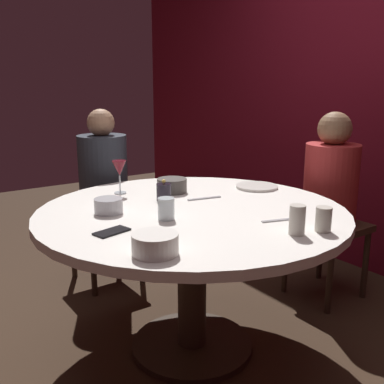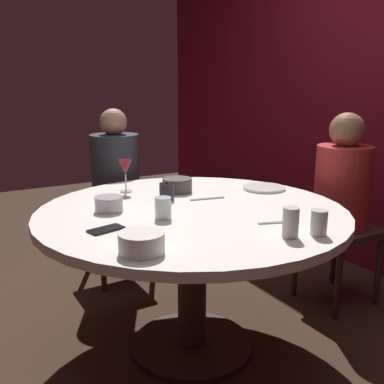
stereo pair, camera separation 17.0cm
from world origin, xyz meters
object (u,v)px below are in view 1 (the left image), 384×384
at_px(seated_diner_back, 331,185).
at_px(cup_by_right_diner, 166,209).
at_px(bowl_serving_large, 109,206).
at_px(cup_by_left_diner, 323,219).
at_px(cell_phone, 112,232).
at_px(dinner_plate, 257,187).
at_px(bowl_salad_center, 172,185).
at_px(dining_table, 192,236).
at_px(candle_holder, 164,192).
at_px(wine_glass, 119,170).
at_px(bowl_small_white, 155,244).
at_px(seated_diner_left, 103,178).
at_px(cup_near_candle, 297,220).

xyz_separation_m(seated_diner_back, cup_by_right_diner, (0.07, -1.20, 0.07)).
relative_size(bowl_serving_large, cup_by_left_diner, 1.29).
bearing_deg(cell_phone, dinner_plate, 90.20).
relative_size(cell_phone, bowl_salad_center, 0.88).
xyz_separation_m(dining_table, bowl_salad_center, (-0.33, 0.10, 0.17)).
relative_size(dining_table, candle_holder, 13.41).
bearing_deg(dining_table, wine_glass, -163.22).
distance_m(seated_diner_back, wine_glass, 1.25).
bearing_deg(bowl_serving_large, bowl_small_white, -8.62).
height_order(seated_diner_back, cup_by_left_diner, seated_diner_back).
bearing_deg(bowl_salad_center, bowl_serving_large, -69.39).
height_order(dining_table, bowl_small_white, bowl_small_white).
bearing_deg(dinner_plate, bowl_serving_large, -91.35).
bearing_deg(bowl_serving_large, seated_diner_left, 157.21).
relative_size(bowl_small_white, cup_by_left_diner, 1.63).
xyz_separation_m(seated_diner_left, cell_phone, (1.08, -0.45, 0.03)).
bearing_deg(dining_table, bowl_small_white, -47.90).
bearing_deg(wine_glass, cell_phone, -29.37).
relative_size(wine_glass, cup_by_right_diner, 1.86).
distance_m(candle_holder, cup_by_left_diner, 0.81).
distance_m(dining_table, cup_by_left_diner, 0.64).
xyz_separation_m(seated_diner_left, cup_near_candle, (1.51, 0.12, 0.08)).
bearing_deg(seated_diner_left, cell_phone, -22.77).
relative_size(bowl_serving_large, bowl_salad_center, 0.80).
xyz_separation_m(dining_table, wine_glass, (-0.46, -0.14, 0.26)).
bearing_deg(dinner_plate, cup_near_candle, -32.31).
bearing_deg(wine_glass, seated_diner_left, 165.07).
xyz_separation_m(seated_diner_left, cup_by_left_diner, (1.55, 0.23, 0.07)).
xyz_separation_m(candle_holder, cup_by_right_diner, (0.27, -0.16, 0.00)).
relative_size(seated_diner_left, candle_holder, 10.63).
bearing_deg(bowl_salad_center, seated_diner_back, 70.20).
xyz_separation_m(seated_diner_back, cup_near_candle, (0.53, -0.89, 0.08)).
xyz_separation_m(seated_diner_left, candle_holder, (0.78, -0.03, 0.07)).
distance_m(dining_table, cell_phone, 0.48).
relative_size(seated_diner_back, bowl_salad_center, 7.14).
bearing_deg(dinner_plate, seated_diner_left, -147.33).
bearing_deg(dining_table, bowl_salad_center, 162.90).
bearing_deg(dining_table, cup_by_right_diner, -68.98).
bearing_deg(cup_near_candle, cell_phone, -127.02).
bearing_deg(candle_holder, seated_diner_back, 78.94).
bearing_deg(cup_near_candle, dining_table, -167.30).
relative_size(bowl_salad_center, cup_near_candle, 1.36).
bearing_deg(dinner_plate, cup_by_right_diner, -73.92).
height_order(dinner_plate, bowl_salad_center, bowl_salad_center).
height_order(seated_diner_left, bowl_small_white, seated_diner_left).
height_order(wine_glass, dinner_plate, wine_glass).
bearing_deg(cell_phone, dining_table, 89.00).
xyz_separation_m(dining_table, dinner_plate, (-0.14, 0.54, 0.14)).
relative_size(cup_by_left_diner, cup_by_right_diner, 1.05).
relative_size(wine_glass, bowl_serving_large, 1.38).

